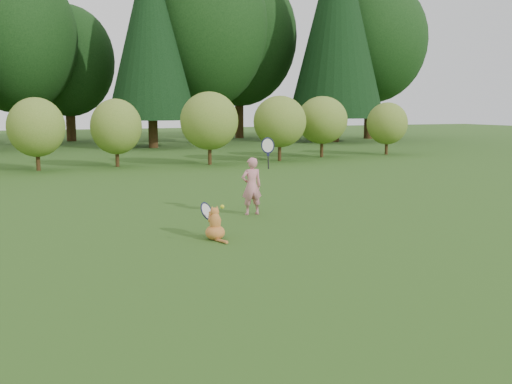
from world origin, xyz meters
name	(u,v)px	position (x,y,z in m)	size (l,w,h in m)	color
ground	(264,242)	(0.00, 0.00, 0.00)	(100.00, 100.00, 0.00)	#284B15
shrub_row	(123,128)	(0.00, 13.00, 1.40)	(28.00, 3.00, 2.80)	#587725
woodland_backdrop	(85,2)	(0.00, 23.00, 7.50)	(48.00, 10.00, 15.00)	black
child	(252,185)	(0.73, 2.27, 0.62)	(0.66, 0.37, 1.76)	#D7818B
cat	(215,222)	(-0.68, 0.49, 0.29)	(0.46, 0.85, 0.74)	#B46922
tennis_ball	(222,207)	(-0.72, -0.03, 0.63)	(0.06, 0.06, 0.06)	#BFD318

